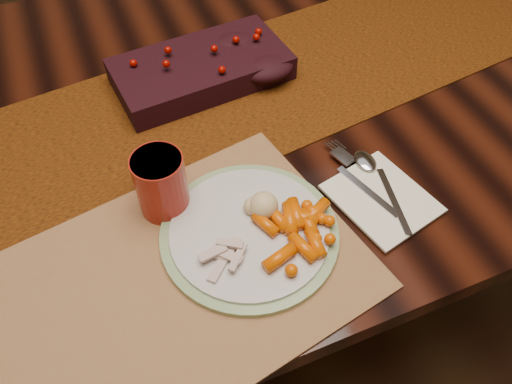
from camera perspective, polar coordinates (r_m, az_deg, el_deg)
name	(u,v)px	position (r m, az deg, el deg)	size (l,w,h in m)	color
floor	(227,291)	(1.55, -3.31, -11.28)	(5.00, 5.00, 0.00)	black
dining_table	(220,220)	(1.23, -4.10, -3.16)	(1.80, 1.00, 0.75)	black
table_runner	(185,113)	(0.93, -8.08, 8.95)	(1.75, 0.36, 0.00)	#503104
centerpiece	(201,66)	(0.98, -6.31, 14.15)	(0.32, 0.17, 0.06)	black
placemat_main	(186,275)	(0.72, -8.05, -9.39)	(0.49, 0.36, 0.00)	brown
dinner_plate	(249,232)	(0.74, -0.76, -4.62)	(0.26, 0.26, 0.01)	silver
baby_carrots	(297,232)	(0.72, 4.73, -4.58)	(0.11, 0.09, 0.02)	#D75200
mashed_potatoes	(251,200)	(0.74, -0.55, -0.86)	(0.07, 0.07, 0.04)	beige
turkey_shreds	(228,255)	(0.70, -3.26, -7.19)	(0.08, 0.06, 0.02)	beige
napkin	(381,198)	(0.80, 14.14, -0.70)	(0.13, 0.15, 0.01)	white
fork	(361,182)	(0.81, 11.93, 1.13)	(0.02, 0.16, 0.00)	#B7B7B7
spoon	(384,188)	(0.81, 14.44, 0.46)	(0.03, 0.16, 0.00)	white
red_cup	(161,184)	(0.75, -10.78, 0.88)	(0.08, 0.08, 0.10)	maroon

